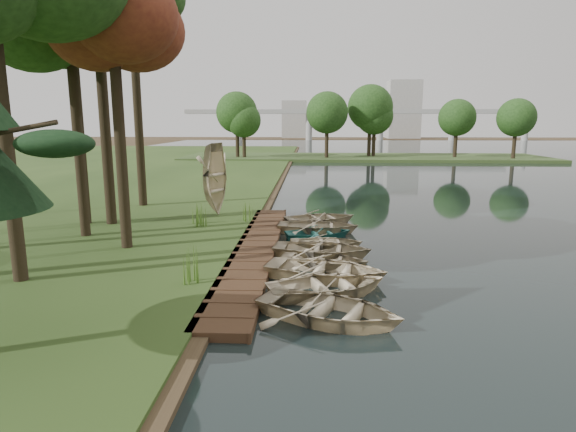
{
  "coord_description": "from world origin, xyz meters",
  "views": [
    {
      "loc": [
        0.55,
        -18.41,
        5.15
      ],
      "look_at": [
        -0.37,
        1.17,
        1.31
      ],
      "focal_mm": 30.0,
      "sensor_mm": 36.0,
      "label": 1
    }
  ],
  "objects_px": {
    "boardwalk": "(256,250)",
    "rowboat_2": "(326,267)",
    "rowboat_1": "(328,283)",
    "rowboat_0": "(329,306)",
    "stored_rowboat": "(217,208)"
  },
  "relations": [
    {
      "from": "rowboat_1",
      "to": "rowboat_2",
      "type": "height_order",
      "value": "rowboat_2"
    },
    {
      "from": "rowboat_1",
      "to": "rowboat_2",
      "type": "relative_size",
      "value": 0.91
    },
    {
      "from": "rowboat_0",
      "to": "stored_rowboat",
      "type": "bearing_deg",
      "value": 47.26
    },
    {
      "from": "rowboat_1",
      "to": "stored_rowboat",
      "type": "relative_size",
      "value": 0.97
    },
    {
      "from": "rowboat_0",
      "to": "rowboat_2",
      "type": "bearing_deg",
      "value": 24.21
    },
    {
      "from": "rowboat_1",
      "to": "rowboat_0",
      "type": "bearing_deg",
      "value": 159.66
    },
    {
      "from": "rowboat_0",
      "to": "rowboat_2",
      "type": "distance_m",
      "value": 3.36
    },
    {
      "from": "rowboat_0",
      "to": "rowboat_1",
      "type": "bearing_deg",
      "value": 23.17
    },
    {
      "from": "rowboat_0",
      "to": "rowboat_2",
      "type": "height_order",
      "value": "rowboat_2"
    },
    {
      "from": "rowboat_1",
      "to": "rowboat_2",
      "type": "bearing_deg",
      "value": -17.94
    },
    {
      "from": "rowboat_0",
      "to": "rowboat_1",
      "type": "xyz_separation_m",
      "value": [
        0.04,
        1.92,
        -0.02
      ]
    },
    {
      "from": "rowboat_1",
      "to": "stored_rowboat",
      "type": "bearing_deg",
      "value": 7.38
    },
    {
      "from": "rowboat_1",
      "to": "rowboat_2",
      "type": "xyz_separation_m",
      "value": [
        -0.03,
        1.44,
        0.04
      ]
    },
    {
      "from": "rowboat_0",
      "to": "stored_rowboat",
      "type": "xyz_separation_m",
      "value": [
        -5.45,
        12.96,
        0.24
      ]
    },
    {
      "from": "boardwalk",
      "to": "rowboat_2",
      "type": "bearing_deg",
      "value": -50.25
    }
  ]
}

